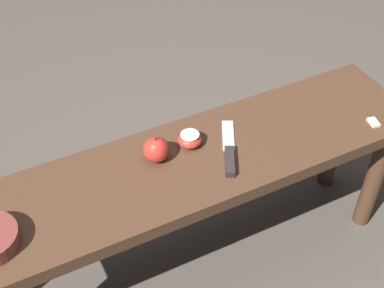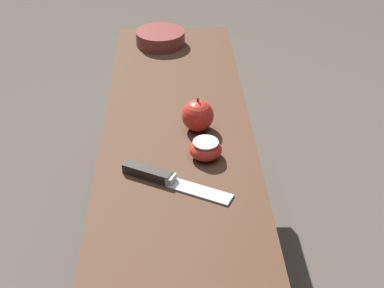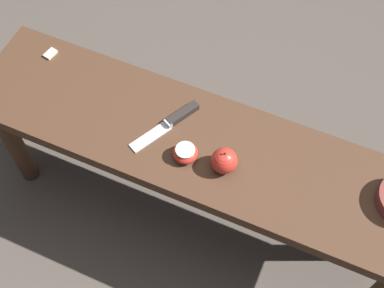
{
  "view_description": "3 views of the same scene",
  "coord_description": "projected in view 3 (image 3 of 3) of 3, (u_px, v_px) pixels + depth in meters",
  "views": [
    {
      "loc": [
        0.46,
        0.89,
        1.46
      ],
      "look_at": [
        -0.01,
        -0.03,
        0.5
      ],
      "focal_mm": 50.0,
      "sensor_mm": 36.0,
      "label": 1
    },
    {
      "loc": [
        -0.88,
        0.01,
        1.1
      ],
      "look_at": [
        -0.01,
        -0.03,
        0.5
      ],
      "focal_mm": 50.0,
      "sensor_mm": 36.0,
      "label": 2
    },
    {
      "loc": [
        0.28,
        -0.67,
        1.7
      ],
      "look_at": [
        -0.01,
        -0.03,
        0.5
      ],
      "focal_mm": 50.0,
      "sensor_mm": 36.0,
      "label": 3
    }
  ],
  "objects": [
    {
      "name": "knife",
      "position": [
        174.0,
        120.0,
        1.45
      ],
      "size": [
        0.13,
        0.21,
        0.02
      ],
      "rotation": [
        0.0,
        0.0,
        -2.05
      ],
      "color": "#B7BABF",
      "rests_on": "wooden_bench"
    },
    {
      "name": "apple_cut",
      "position": [
        185.0,
        153.0,
        1.38
      ],
      "size": [
        0.07,
        0.07,
        0.04
      ],
      "color": "red",
      "rests_on": "wooden_bench"
    },
    {
      "name": "wooden_bench",
      "position": [
        198.0,
        156.0,
        1.49
      ],
      "size": [
        1.32,
        0.33,
        0.47
      ],
      "color": "#472D1E",
      "rests_on": "ground_plane"
    },
    {
      "name": "ground_plane",
      "position": [
        197.0,
        212.0,
        1.83
      ],
      "size": [
        8.0,
        8.0,
        0.0
      ],
      "primitive_type": "plane",
      "color": "#4C443D"
    },
    {
      "name": "apple_slice_near_knife",
      "position": [
        50.0,
        54.0,
        1.57
      ],
      "size": [
        0.03,
        0.04,
        0.01
      ],
      "color": "beige",
      "rests_on": "wooden_bench"
    },
    {
      "name": "apple_whole",
      "position": [
        224.0,
        161.0,
        1.36
      ],
      "size": [
        0.07,
        0.07,
        0.08
      ],
      "color": "red",
      "rests_on": "wooden_bench"
    }
  ]
}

